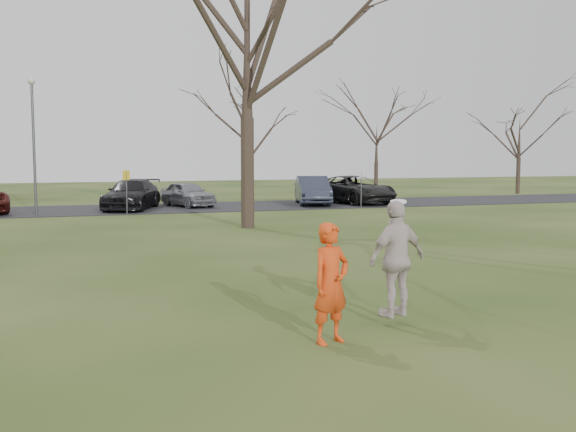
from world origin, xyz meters
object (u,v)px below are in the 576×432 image
at_px(big_tree, 247,43).
at_px(car_3, 132,194).
at_px(car_5, 313,190).
at_px(lamp_post, 33,129).
at_px(catching_play, 397,259).
at_px(car_4, 187,194).
at_px(car_6, 354,189).
at_px(player_defender, 331,283).

bearing_deg(big_tree, car_3, 110.16).
bearing_deg(car_5, lamp_post, -157.19).
bearing_deg(catching_play, car_3, 95.14).
xyz_separation_m(catching_play, big_tree, (1.35, 14.74, 5.89)).
distance_m(car_3, lamp_post, 5.88).
height_order(car_4, lamp_post, lamp_post).
distance_m(car_3, car_4, 3.11).
xyz_separation_m(car_5, car_6, (2.57, 0.13, -0.00)).
xyz_separation_m(car_5, catching_play, (-7.64, -24.45, 0.29)).
bearing_deg(car_6, lamp_post, 175.37).
xyz_separation_m(car_3, lamp_post, (-4.46, -2.16, 3.18)).
height_order(car_3, car_4, car_3).
bearing_deg(car_6, car_4, 163.36).
height_order(player_defender, car_3, player_defender).
distance_m(car_5, car_6, 2.57).
distance_m(player_defender, car_5, 26.65).
xyz_separation_m(car_5, big_tree, (-6.29, -9.71, 6.18)).
distance_m(car_3, car_5, 9.84).
bearing_deg(car_3, big_tree, -49.97).
bearing_deg(player_defender, car_3, 71.40).
bearing_deg(catching_play, car_6, 67.44).
height_order(car_6, lamp_post, lamp_post).
distance_m(car_6, catching_play, 26.62).
height_order(player_defender, big_tree, big_tree).
xyz_separation_m(car_3, big_tree, (3.54, -9.66, 6.21)).
distance_m(car_4, big_tree, 12.27).
height_order(lamp_post, big_tree, big_tree).
bearing_deg(car_4, player_defender, -114.74).
bearing_deg(big_tree, car_6, 47.99).
bearing_deg(car_5, car_4, -172.70).
height_order(car_4, car_6, car_6).
relative_size(player_defender, catching_play, 0.94).
bearing_deg(car_5, car_3, -165.68).
bearing_deg(player_defender, big_tree, 59.40).
relative_size(car_3, car_6, 0.92).
xyz_separation_m(player_defender, car_3, (-0.78, 25.01, -0.12)).
xyz_separation_m(car_3, car_6, (12.41, 0.18, 0.03)).
bearing_deg(car_3, car_4, 35.91).
bearing_deg(big_tree, car_5, 57.05).
relative_size(player_defender, car_5, 0.38).
relative_size(player_defender, car_4, 0.46).
relative_size(car_4, car_6, 0.70).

